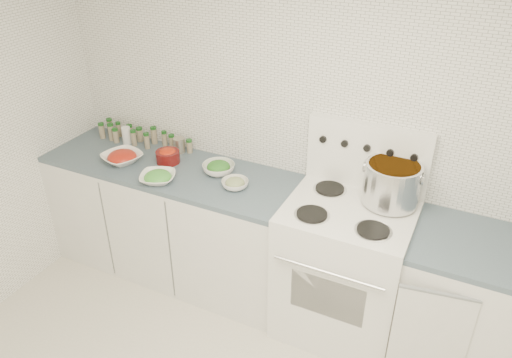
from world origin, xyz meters
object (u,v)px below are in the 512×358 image
object	(u,v)px
stove	(344,265)
bowl_tomato	(122,157)
stock_pot	(392,182)
bowl_snowpea	(158,177)

from	to	relation	value
stove	bowl_tomato	size ratio (longest dim) A/B	4.06
stove	stock_pot	xyz separation A→B (m)	(0.19, 0.15, 0.59)
stock_pot	bowl_tomato	bearing A→B (deg)	-172.65
stove	stock_pot	bearing A→B (deg)	38.15
stove	bowl_snowpea	world-z (taller)	stove
bowl_tomato	bowl_snowpea	bearing A→B (deg)	-16.55
stock_pot	bowl_tomato	world-z (taller)	stock_pot
stock_pot	bowl_snowpea	world-z (taller)	stock_pot
bowl_snowpea	stock_pot	bearing A→B (deg)	13.73
stove	bowl_snowpea	bearing A→B (deg)	-170.83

